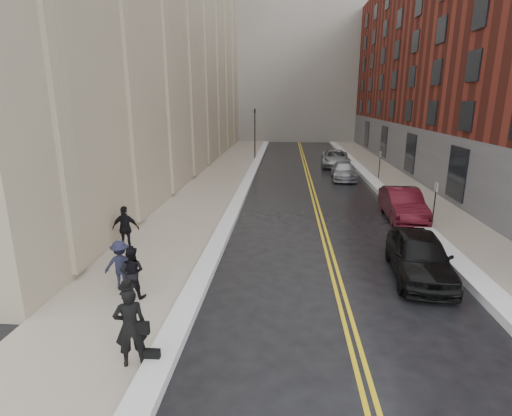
% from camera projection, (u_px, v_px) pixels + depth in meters
% --- Properties ---
extents(ground, '(160.00, 160.00, 0.00)m').
position_uv_depth(ground, '(263.00, 299.00, 12.59)').
color(ground, black).
rests_on(ground, ground).
extents(sidewalk_left, '(4.00, 64.00, 0.15)m').
position_uv_depth(sidewalk_left, '(213.00, 187.00, 28.29)').
color(sidewalk_left, gray).
rests_on(sidewalk_left, ground).
extents(sidewalk_right, '(3.00, 64.00, 0.15)m').
position_uv_depth(sidewalk_right, '(408.00, 190.00, 27.31)').
color(sidewalk_right, gray).
rests_on(sidewalk_right, ground).
extents(lane_stripe_a, '(0.12, 64.00, 0.01)m').
position_uv_depth(lane_stripe_a, '(310.00, 190.00, 27.81)').
color(lane_stripe_a, gold).
rests_on(lane_stripe_a, ground).
extents(lane_stripe_b, '(0.12, 64.00, 0.01)m').
position_uv_depth(lane_stripe_b, '(314.00, 190.00, 27.79)').
color(lane_stripe_b, gold).
rests_on(lane_stripe_b, ground).
extents(snow_ridge_left, '(0.70, 60.80, 0.26)m').
position_uv_depth(snow_ridge_left, '(245.00, 187.00, 28.11)').
color(snow_ridge_left, silver).
rests_on(snow_ridge_left, ground).
extents(snow_ridge_right, '(0.85, 60.80, 0.30)m').
position_uv_depth(snow_ridge_right, '(380.00, 189.00, 27.43)').
color(snow_ridge_right, silver).
rests_on(snow_ridge_right, ground).
extents(building_right, '(14.00, 50.00, 18.00)m').
position_uv_depth(building_right, '(505.00, 61.00, 31.08)').
color(building_right, maroon).
rests_on(building_right, ground).
extents(tower_far_right, '(22.00, 18.00, 44.00)m').
position_uv_depth(tower_far_right, '(366.00, 5.00, 69.27)').
color(tower_far_right, slate).
rests_on(tower_far_right, ground).
extents(traffic_signal, '(0.18, 0.15, 5.20)m').
position_uv_depth(traffic_signal, '(255.00, 130.00, 40.83)').
color(traffic_signal, black).
rests_on(traffic_signal, ground).
extents(parking_sign_near, '(0.06, 0.35, 2.23)m').
position_uv_depth(parking_sign_near, '(435.00, 200.00, 19.36)').
color(parking_sign_near, black).
rests_on(parking_sign_near, ground).
extents(parking_sign_far, '(0.06, 0.35, 2.23)m').
position_uv_depth(parking_sign_far, '(380.00, 163.00, 30.90)').
color(parking_sign_far, black).
rests_on(parking_sign_far, ground).
extents(car_black, '(2.33, 4.84, 1.59)m').
position_uv_depth(car_black, '(420.00, 256.00, 13.98)').
color(car_black, black).
rests_on(car_black, ground).
extents(car_maroon, '(1.84, 4.86, 1.58)m').
position_uv_depth(car_maroon, '(403.00, 204.00, 20.90)').
color(car_maroon, '#440C15').
rests_on(car_maroon, ground).
extents(car_silver_near, '(2.01, 4.50, 1.28)m').
position_uv_depth(car_silver_near, '(344.00, 171.00, 31.38)').
color(car_silver_near, '#97989E').
rests_on(car_silver_near, ground).
extents(car_silver_far, '(2.86, 5.56, 1.50)m').
position_uv_depth(car_silver_far, '(335.00, 158.00, 37.44)').
color(car_silver_far, '#9C9FA4').
rests_on(car_silver_far, ground).
extents(pedestrian_main, '(0.84, 0.72, 1.95)m').
position_uv_depth(pedestrian_main, '(130.00, 326.00, 9.03)').
color(pedestrian_main, black).
rests_on(pedestrian_main, sidewalk_left).
extents(pedestrian_a, '(0.83, 0.66, 1.64)m').
position_uv_depth(pedestrian_a, '(132.00, 272.00, 12.21)').
color(pedestrian_a, black).
rests_on(pedestrian_a, sidewalk_left).
extents(pedestrian_b, '(1.14, 0.79, 1.62)m').
position_uv_depth(pedestrian_b, '(121.00, 265.00, 12.81)').
color(pedestrian_b, '#1A1C2F').
rests_on(pedestrian_b, sidewalk_left).
extents(pedestrian_c, '(1.10, 0.50, 1.85)m').
position_uv_depth(pedestrian_c, '(126.00, 228.00, 16.04)').
color(pedestrian_c, black).
rests_on(pedestrian_c, sidewalk_left).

